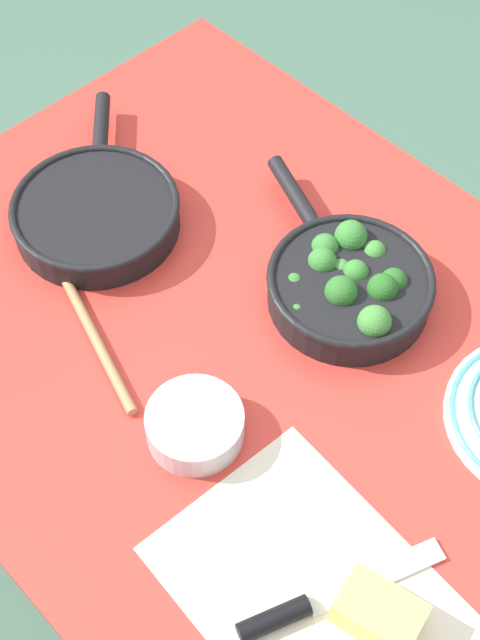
# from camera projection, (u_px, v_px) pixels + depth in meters

# --- Properties ---
(ground_plane) EXTENTS (14.00, 14.00, 0.00)m
(ground_plane) POSITION_uv_depth(u_px,v_px,m) (240.00, 531.00, 1.82)
(ground_plane) COLOR #476B56
(dining_table_red) EXTENTS (1.11, 0.87, 0.73)m
(dining_table_red) POSITION_uv_depth(u_px,v_px,m) (240.00, 362.00, 1.30)
(dining_table_red) COLOR red
(dining_table_red) RESTS_ON ground_plane
(skillet_broccoli) EXTENTS (0.36, 0.23, 0.08)m
(skillet_broccoli) POSITION_uv_depth(u_px,v_px,m) (349.00, 284.00, 1.24)
(skillet_broccoli) COLOR black
(skillet_broccoli) RESTS_ON dining_table_red
(skillet_eggs) EXTENTS (0.32, 0.30, 0.05)m
(skillet_eggs) POSITION_uv_depth(u_px,v_px,m) (96.00, 213.00, 1.32)
(skillet_eggs) COLOR black
(skillet_eggs) RESTS_ON dining_table_red
(wooden_spoon) EXTENTS (0.34, 0.13, 0.02)m
(wooden_spoon) POSITION_uv_depth(u_px,v_px,m) (73.00, 294.00, 1.26)
(wooden_spoon) COLOR #A87A4C
(wooden_spoon) RESTS_ON dining_table_red
(parchment_sheet) EXTENTS (0.41, 0.28, 0.00)m
(parchment_sheet) POSITION_uv_depth(u_px,v_px,m) (325.00, 607.00, 1.01)
(parchment_sheet) COLOR silver
(parchment_sheet) RESTS_ON dining_table_red
(grater_knife) EXTENTS (0.11, 0.25, 0.02)m
(grater_knife) POSITION_uv_depth(u_px,v_px,m) (312.00, 603.00, 1.00)
(grater_knife) COLOR silver
(grater_knife) RESTS_ON dining_table_red
(cheese_block) EXTENTS (0.10, 0.08, 0.05)m
(cheese_block) POSITION_uv_depth(u_px,v_px,m) (379.00, 614.00, 0.98)
(cheese_block) COLOR #EACC66
(cheese_block) RESTS_ON dining_table_red
(prep_bowl_steel) EXTENTS (0.12, 0.12, 0.04)m
(prep_bowl_steel) POSITION_uv_depth(u_px,v_px,m) (195.00, 425.00, 1.12)
(prep_bowl_steel) COLOR #B7B7BC
(prep_bowl_steel) RESTS_ON dining_table_red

